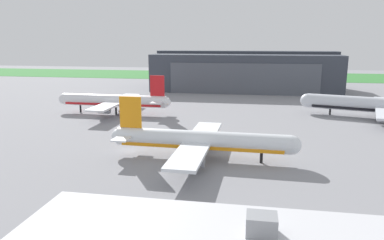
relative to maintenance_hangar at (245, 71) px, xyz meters
name	(u,v)px	position (x,y,z in m)	size (l,w,h in m)	color
ground_plane	(130,151)	(-19.96, -101.01, -8.19)	(440.00, 440.00, 0.00)	gray
grass_field_strip	(216,75)	(-19.96, 61.90, -8.15)	(440.00, 56.00, 0.08)	#377E37
maintenance_hangar	(245,71)	(0.00, 0.00, 0.00)	(80.63, 36.61, 17.29)	#383D47
airliner_far_left	(114,101)	(-37.59, -65.08, -4.19)	(36.14, 30.77, 12.04)	silver
airliner_near_right	(201,141)	(-4.85, -103.56, -4.61)	(36.46, 32.22, 11.68)	silver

